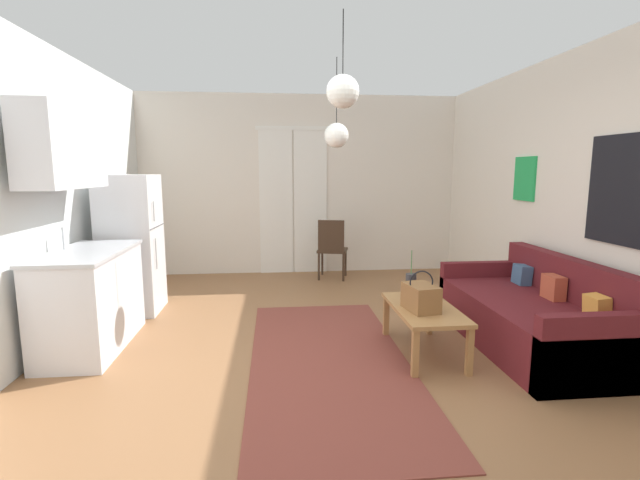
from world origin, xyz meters
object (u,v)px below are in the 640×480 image
at_px(handbag, 421,297).
at_px(refrigerator, 131,244).
at_px(couch, 535,317).
at_px(coffee_table, 424,313).
at_px(pendant_lamp_near, 343,92).
at_px(bamboo_vase, 411,286).
at_px(pendant_lamp_far, 336,135).
at_px(accent_chair, 332,247).

xyz_separation_m(handbag, refrigerator, (-2.83, 1.60, 0.24)).
bearing_deg(couch, coffee_table, -176.52).
bearing_deg(pendant_lamp_near, bamboo_vase, 37.78).
xyz_separation_m(coffee_table, pendant_lamp_far, (-0.63, 1.08, 1.59)).
xyz_separation_m(accent_chair, pendant_lamp_far, (-0.18, -1.72, 1.47)).
bearing_deg(bamboo_vase, pendant_lamp_far, 126.93).
bearing_deg(pendant_lamp_near, refrigerator, 139.70).
relative_size(accent_chair, pendant_lamp_far, 0.98).
distance_m(couch, pendant_lamp_near, 2.67).
height_order(bamboo_vase, accent_chair, accent_chair).
xyz_separation_m(coffee_table, refrigerator, (-2.89, 1.51, 0.41)).
bearing_deg(coffee_table, pendant_lamp_far, 120.44).
distance_m(bamboo_vase, accent_chair, 2.54).
bearing_deg(couch, pendant_lamp_far, 149.35).
bearing_deg(coffee_table, bamboo_vase, 97.39).
bearing_deg(pendant_lamp_near, handbag, 15.47).
bearing_deg(handbag, coffee_table, 54.96).
bearing_deg(bamboo_vase, pendant_lamp_near, -142.22).
bearing_deg(coffee_table, accent_chair, 99.22).
distance_m(coffee_table, accent_chair, 2.83).
height_order(couch, bamboo_vase, bamboo_vase).
xyz_separation_m(handbag, accent_chair, (-0.39, 2.88, -0.05)).
distance_m(bamboo_vase, refrigerator, 3.12).
height_order(handbag, pendant_lamp_near, pendant_lamp_near).
bearing_deg(pendant_lamp_far, refrigerator, 169.17).
bearing_deg(accent_chair, coffee_table, 113.77).
xyz_separation_m(coffee_table, pendant_lamp_near, (-0.77, -0.29, 1.80)).
distance_m(couch, handbag, 1.18).
bearing_deg(accent_chair, bamboo_vase, 113.98).
height_order(bamboo_vase, handbag, bamboo_vase).
relative_size(refrigerator, pendant_lamp_near, 2.25).
height_order(coffee_table, pendant_lamp_far, pendant_lamp_far).
distance_m(couch, bamboo_vase, 1.16).
height_order(refrigerator, accent_chair, refrigerator).
bearing_deg(handbag, refrigerator, 150.51).
bearing_deg(handbag, accent_chair, 97.68).
bearing_deg(handbag, bamboo_vase, 85.82).
bearing_deg(pendant_lamp_far, handbag, -64.06).
distance_m(handbag, pendant_lamp_near, 1.79).
xyz_separation_m(bamboo_vase, pendant_lamp_far, (-0.60, 0.79, 1.42)).
bearing_deg(pendant_lamp_far, accent_chair, 84.06).
relative_size(refrigerator, pendant_lamp_far, 1.71).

